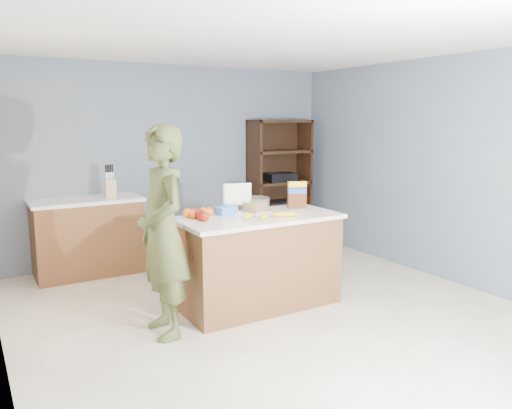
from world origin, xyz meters
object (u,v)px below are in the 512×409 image
person (163,232)px  tv (237,195)px  counter_peninsula (259,264)px  shelving_unit (278,185)px  cereal_box (297,193)px

person → tv: size_ratio=6.29×
counter_peninsula → shelving_unit: shelving_unit is taller
tv → cereal_box: cereal_box is taller
shelving_unit → tv: bearing=-132.9°
counter_peninsula → tv: bearing=101.8°
counter_peninsula → cereal_box: cereal_box is taller
tv → cereal_box: bearing=-15.9°
counter_peninsula → person: person is taller
person → cereal_box: bearing=101.3°
tv → counter_peninsula: bearing=-78.2°
counter_peninsula → tv: size_ratio=5.53×
person → tv: 1.08m
shelving_unit → cereal_box: (-1.01, -1.91, 0.20)m
tv → cereal_box: 0.63m
person → tv: person is taller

